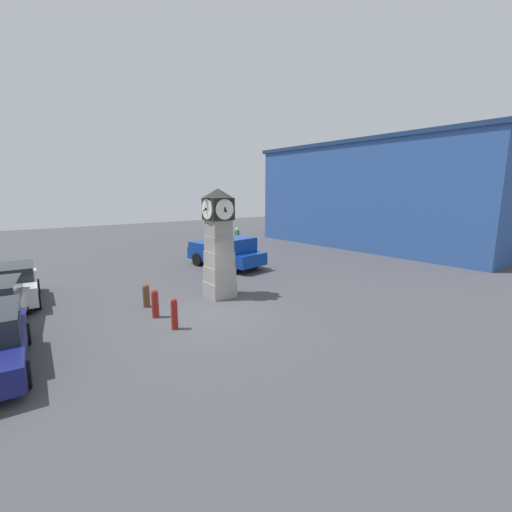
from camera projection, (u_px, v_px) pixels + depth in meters
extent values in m
plane|color=#424247|center=(211.00, 316.00, 12.47)|extent=(76.09, 76.09, 0.00)
cube|color=gray|center=(220.00, 289.00, 14.82)|extent=(1.10, 1.10, 0.66)
cube|color=gray|center=(220.00, 274.00, 14.70)|extent=(1.04, 1.04, 0.66)
cube|color=gray|center=(219.00, 259.00, 14.57)|extent=(0.98, 0.98, 0.66)
cube|color=gray|center=(219.00, 243.00, 14.45)|extent=(0.93, 0.93, 0.66)
cube|color=gray|center=(219.00, 228.00, 14.32)|extent=(0.87, 0.87, 0.66)
cube|color=black|center=(218.00, 209.00, 14.18)|extent=(1.00, 1.00, 0.90)
cylinder|color=white|center=(229.00, 208.00, 14.48)|extent=(0.82, 0.04, 0.82)
cube|color=black|center=(229.00, 208.00, 14.50)|extent=(0.06, 0.19, 0.10)
cube|color=black|center=(229.00, 208.00, 14.50)|extent=(0.04, 0.16, 0.30)
cylinder|color=white|center=(207.00, 209.00, 13.87)|extent=(0.82, 0.04, 0.82)
cube|color=black|center=(206.00, 209.00, 13.86)|extent=(0.06, 0.16, 0.15)
cube|color=black|center=(206.00, 209.00, 13.86)|extent=(0.04, 0.30, 0.15)
cylinder|color=white|center=(225.00, 209.00, 13.76)|extent=(0.04, 0.82, 0.82)
cube|color=black|center=(225.00, 209.00, 13.74)|extent=(0.04, 0.06, 0.19)
cube|color=black|center=(225.00, 209.00, 13.74)|extent=(0.27, 0.04, 0.22)
cylinder|color=white|center=(212.00, 208.00, 14.59)|extent=(0.04, 0.82, 0.82)
cube|color=black|center=(212.00, 208.00, 14.61)|extent=(0.19, 0.06, 0.06)
cube|color=black|center=(212.00, 208.00, 14.61)|extent=(0.06, 0.04, 0.31)
pyramid|color=black|center=(218.00, 193.00, 14.05)|extent=(1.05, 1.05, 0.38)
cylinder|color=maroon|center=(174.00, 316.00, 11.26)|extent=(0.22, 0.22, 0.93)
sphere|color=maroon|center=(174.00, 301.00, 11.16)|extent=(0.20, 0.20, 0.20)
cylinder|color=maroon|center=(155.00, 305.00, 12.31)|extent=(0.25, 0.25, 0.90)
sphere|color=maroon|center=(155.00, 293.00, 12.22)|extent=(0.22, 0.22, 0.22)
cylinder|color=brown|center=(146.00, 297.00, 13.45)|extent=(0.26, 0.26, 0.77)
sphere|color=brown|center=(146.00, 287.00, 13.37)|extent=(0.23, 0.23, 0.23)
cube|color=silver|center=(9.00, 289.00, 13.68)|extent=(4.13, 2.21, 0.74)
cube|color=#1E2328|center=(7.00, 272.00, 13.81)|extent=(2.32, 1.94, 0.53)
cylinder|color=black|center=(38.00, 301.00, 13.21)|extent=(0.65, 0.26, 0.64)
cylinder|color=black|center=(37.00, 286.00, 15.26)|extent=(0.65, 0.26, 0.64)
cylinder|color=black|center=(17.00, 330.00, 10.44)|extent=(0.66, 0.31, 0.64)
cylinder|color=black|center=(26.00, 306.00, 12.65)|extent=(0.66, 0.31, 0.64)
cylinder|color=black|center=(25.00, 375.00, 7.90)|extent=(0.65, 0.25, 0.64)
cylinder|color=black|center=(26.00, 334.00, 10.15)|extent=(0.65, 0.25, 0.64)
cube|color=navy|center=(226.00, 256.00, 20.46)|extent=(5.20, 2.87, 0.70)
cube|color=navy|center=(235.00, 245.00, 19.74)|extent=(2.04, 2.18, 0.80)
cube|color=navy|center=(215.00, 245.00, 21.01)|extent=(3.03, 2.46, 0.36)
cylinder|color=black|center=(254.00, 261.00, 20.21)|extent=(0.84, 0.42, 0.80)
cylinder|color=black|center=(231.00, 267.00, 18.85)|extent=(0.84, 0.42, 0.80)
cylinder|color=black|center=(221.00, 255.00, 22.18)|extent=(0.84, 0.42, 0.80)
cylinder|color=black|center=(198.00, 259.00, 20.82)|extent=(0.84, 0.42, 0.80)
cylinder|color=#3F3F47|center=(236.00, 245.00, 25.95)|extent=(0.14, 0.14, 0.88)
cylinder|color=#3F3F47|center=(238.00, 245.00, 26.12)|extent=(0.14, 0.14, 0.88)
cube|color=#338C4C|center=(237.00, 235.00, 25.89)|extent=(0.40, 0.47, 0.66)
sphere|color=beige|center=(237.00, 229.00, 25.81)|extent=(0.24, 0.24, 0.24)
cube|color=#2D5193|center=(380.00, 197.00, 28.32)|extent=(19.80, 9.39, 7.96)
cube|color=navy|center=(384.00, 145.00, 27.55)|extent=(20.39, 9.67, 0.30)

